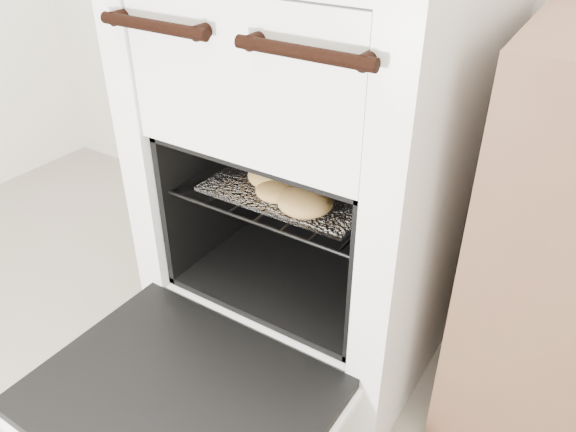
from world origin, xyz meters
name	(u,v)px	position (x,y,z in m)	size (l,w,h in m)	color
stove	(324,168)	(-0.05, 1.15, 0.47)	(0.63, 0.70, 0.96)	white
oven_door	(179,398)	(-0.05, 0.62, 0.21)	(0.57, 0.44, 0.04)	black
oven_rack	(308,180)	(-0.05, 1.08, 0.47)	(0.46, 0.44, 0.01)	black
foil_sheet	(304,181)	(-0.05, 1.06, 0.48)	(0.36, 0.31, 0.01)	white
baked_rolls	(301,185)	(-0.01, 1.00, 0.50)	(0.26, 0.28, 0.05)	tan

